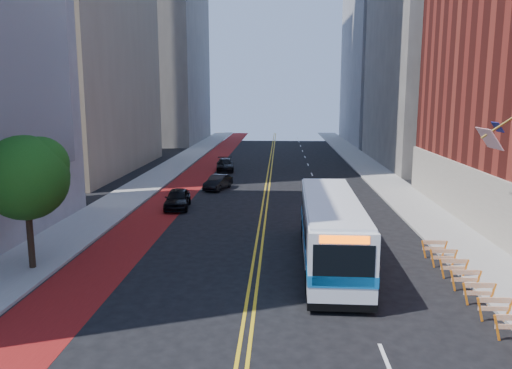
{
  "coord_description": "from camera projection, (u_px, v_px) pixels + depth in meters",
  "views": [
    {
      "loc": [
        1.19,
        -17.59,
        8.73
      ],
      "look_at": [
        -0.04,
        8.0,
        4.15
      ],
      "focal_mm": 35.0,
      "sensor_mm": 36.0,
      "label": 1
    }
  ],
  "objects": [
    {
      "name": "ground",
      "position": [
        247.0,
        329.0,
        18.89
      ],
      "size": [
        160.0,
        160.0,
        0.0
      ],
      "primitive_type": "plane",
      "color": "black",
      "rests_on": "ground"
    },
    {
      "name": "sidewalk_left",
      "position": [
        145.0,
        185.0,
        48.94
      ],
      "size": [
        4.0,
        140.0,
        0.15
      ],
      "primitive_type": "cube",
      "color": "gray",
      "rests_on": "ground"
    },
    {
      "name": "sidewalk_right",
      "position": [
        392.0,
        187.0,
        47.8
      ],
      "size": [
        4.0,
        140.0,
        0.15
      ],
      "primitive_type": "cube",
      "color": "gray",
      "rests_on": "ground"
    },
    {
      "name": "bus_lane_paint",
      "position": [
        185.0,
        186.0,
        48.77
      ],
      "size": [
        3.6,
        140.0,
        0.01
      ],
      "primitive_type": "cube",
      "color": "maroon",
      "rests_on": "ground"
    },
    {
      "name": "center_line_inner",
      "position": [
        266.0,
        187.0,
        48.39
      ],
      "size": [
        0.14,
        140.0,
        0.01
      ],
      "primitive_type": "cube",
      "color": "gold",
      "rests_on": "ground"
    },
    {
      "name": "center_line_outer",
      "position": [
        269.0,
        187.0,
        48.38
      ],
      "size": [
        0.14,
        140.0,
        0.01
      ],
      "primitive_type": "cube",
      "color": "gold",
      "rests_on": "ground"
    },
    {
      "name": "lane_dashes",
      "position": [
        312.0,
        174.0,
        56.02
      ],
      "size": [
        0.14,
        98.2,
        0.01
      ],
      "color": "silver",
      "rests_on": "ground"
    },
    {
      "name": "midrise_right_near",
      "position": [
        458.0,
        3.0,
        61.47
      ],
      "size": [
        18.0,
        26.0,
        40.0
      ],
      "primitive_type": "cube",
      "color": "slate",
      "rests_on": "ground"
    },
    {
      "name": "construction_barriers",
      "position": [
        472.0,
        283.0,
        21.68
      ],
      "size": [
        1.42,
        10.91,
        1.0
      ],
      "color": "orange",
      "rests_on": "ground"
    },
    {
      "name": "street_tree",
      "position": [
        27.0,
        174.0,
        24.5
      ],
      "size": [
        4.2,
        4.2,
        6.7
      ],
      "color": "black",
      "rests_on": "sidewalk_left"
    },
    {
      "name": "transit_bus",
      "position": [
        331.0,
        229.0,
        26.06
      ],
      "size": [
        3.09,
        12.9,
        3.53
      ],
      "rotation": [
        0.0,
        0.0,
        -0.02
      ],
      "color": "white",
      "rests_on": "ground"
    },
    {
      "name": "car_a",
      "position": [
        177.0,
        199.0,
        39.06
      ],
      "size": [
        2.21,
        4.67,
        1.54
      ],
      "primitive_type": "imported",
      "rotation": [
        0.0,
        0.0,
        0.09
      ],
      "color": "black",
      "rests_on": "ground"
    },
    {
      "name": "car_b",
      "position": [
        218.0,
        182.0,
        46.93
      ],
      "size": [
        2.5,
        4.36,
        1.36
      ],
      "primitive_type": "imported",
      "rotation": [
        0.0,
        0.0,
        -0.27
      ],
      "color": "black",
      "rests_on": "ground"
    },
    {
      "name": "car_c",
      "position": [
        225.0,
        165.0,
        58.5
      ],
      "size": [
        2.55,
        5.11,
        1.42
      ],
      "primitive_type": "imported",
      "rotation": [
        0.0,
        0.0,
        0.12
      ],
      "color": "black",
      "rests_on": "ground"
    }
  ]
}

